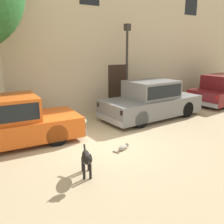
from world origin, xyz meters
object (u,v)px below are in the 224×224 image
(parked_sedan_nearest, at_px, (3,122))
(street_lamp, at_px, (127,58))
(stray_dog_spotted, at_px, (86,159))
(stray_cat, at_px, (123,147))
(parked_sedan_second, at_px, (151,100))

(parked_sedan_nearest, bearing_deg, street_lamp, 15.49)
(stray_dog_spotted, bearing_deg, parked_sedan_nearest, -136.58)
(parked_sedan_nearest, relative_size, stray_dog_spotted, 4.77)
(stray_dog_spotted, distance_m, stray_cat, 1.83)
(stray_dog_spotted, height_order, stray_cat, stray_dog_spotted)
(stray_dog_spotted, bearing_deg, stray_cat, 138.36)
(stray_dog_spotted, relative_size, street_lamp, 0.26)
(parked_sedan_second, bearing_deg, stray_cat, -145.49)
(street_lamp, bearing_deg, parked_sedan_second, -69.30)
(parked_sedan_second, distance_m, stray_cat, 3.68)
(street_lamp, bearing_deg, parked_sedan_nearest, -168.30)
(parked_sedan_nearest, relative_size, street_lamp, 1.24)
(parked_sedan_second, distance_m, stray_dog_spotted, 5.40)
(parked_sedan_second, height_order, stray_cat, parked_sedan_second)
(parked_sedan_nearest, height_order, stray_cat, parked_sedan_nearest)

